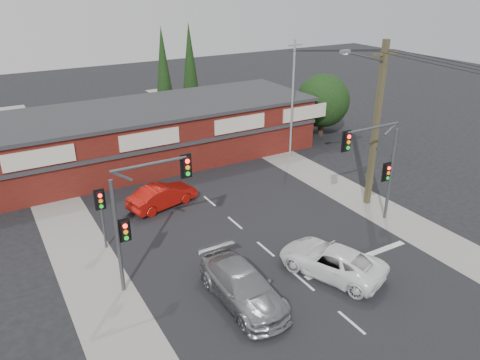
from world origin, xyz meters
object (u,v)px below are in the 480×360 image
red_sedan (163,196)px  shop_building (145,134)px  white_suv (331,260)px  utility_pole (375,121)px  silver_suv (243,286)px

red_sedan → shop_building: bearing=-27.7°
white_suv → utility_pole: utility_pole is taller
white_suv → utility_pole: 9.51m
shop_building → red_sedan: bearing=-102.8°
silver_suv → shop_building: bearing=83.2°
silver_suv → red_sedan: size_ratio=1.22×
shop_building → utility_pole: bearing=-56.2°
white_suv → silver_suv: 4.75m
red_sedan → white_suv: bearing=-172.8°
red_sedan → utility_pole: 13.53m
red_sedan → shop_building: (1.81, 7.97, 1.41)m
shop_building → utility_pole: utility_pole is taller
shop_building → utility_pole: 17.15m
white_suv → silver_suv: silver_suv is taller
utility_pole → red_sedan: bearing=151.6°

